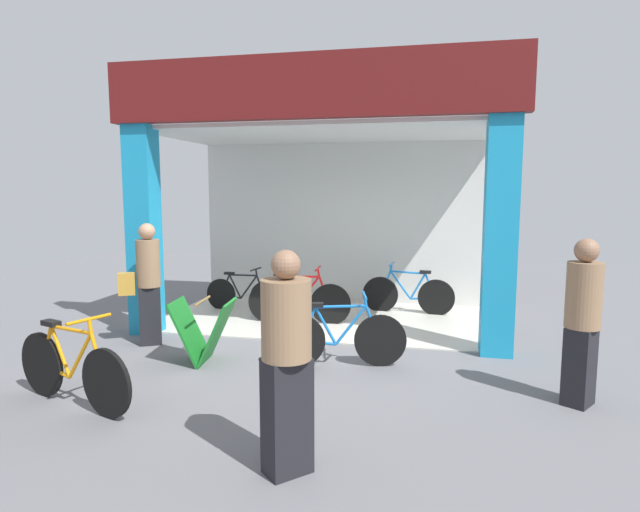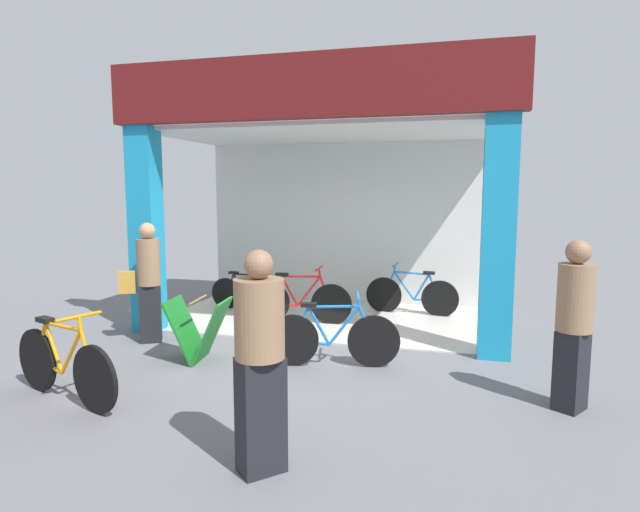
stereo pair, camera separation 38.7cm
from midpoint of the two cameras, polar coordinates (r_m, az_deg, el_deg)
name	(u,v)px [view 2 (the right image)]	position (r m, az deg, el deg)	size (l,w,h in m)	color
ground_plane	(307,342)	(7.61, 0.06, -9.29)	(18.89, 18.89, 0.00)	slate
shop_facade	(332,194)	(8.71, 2.55, 6.70)	(5.65, 3.19, 3.92)	beige
bicycle_inside_0	(412,295)	(9.32, 11.03, -4.13)	(1.60, 0.44, 0.88)	black
bicycle_inside_1	(300,301)	(8.58, -0.88, -4.85)	(1.68, 0.46, 0.92)	black
bicycle_inside_2	(246,293)	(9.51, -6.76, -4.03)	(1.43, 0.39, 0.79)	black
bicycle_parked_0	(64,365)	(6.01, -24.17, -10.69)	(1.64, 0.64, 0.95)	black
bicycle_parked_1	(333,338)	(6.54, 3.08, -8.79)	(1.61, 0.48, 0.90)	black
sandwich_board_sign	(199,330)	(6.87, -11.35, -7.81)	(0.80, 0.64, 0.80)	#197226
pedestrian_0	(574,323)	(5.80, 27.41, -6.44)	(0.47, 0.47, 1.68)	black
pedestrian_1	(260,358)	(4.05, -3.72, -10.89)	(0.53, 0.53, 1.72)	black
pedestrian_2	(148,281)	(7.79, -16.70, -2.61)	(0.60, 0.46, 1.70)	black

